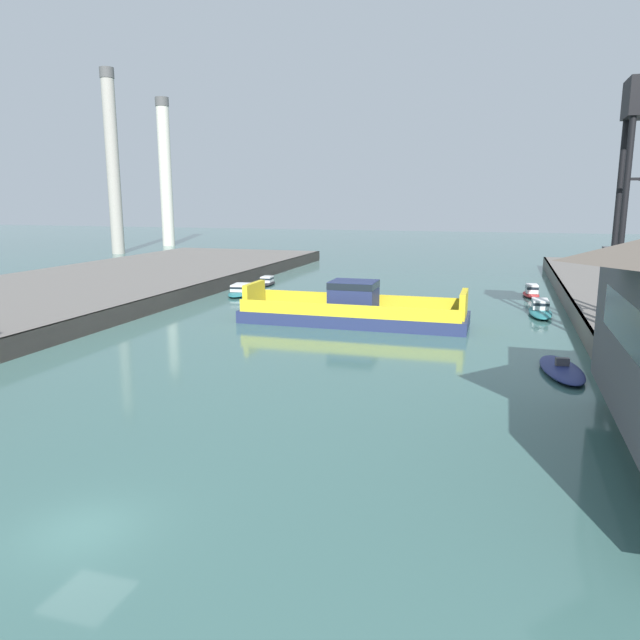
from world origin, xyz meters
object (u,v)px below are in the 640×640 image
(moored_boat_mid_left, at_px, (540,309))
(moored_boat_far_right, at_px, (562,369))
(smokestack_distant_a, at_px, (165,169))
(smokestack_distant_b, at_px, (112,158))
(moored_boat_mid_right, at_px, (266,282))
(moored_boat_near_right, at_px, (531,292))
(chain_ferry, at_px, (353,310))
(moored_boat_near_left, at_px, (243,290))

(moored_boat_mid_left, bearing_deg, moored_boat_far_right, -89.14)
(smokestack_distant_a, distance_m, smokestack_distant_b, 22.41)
(moored_boat_mid_left, xyz_separation_m, moored_boat_mid_right, (-33.13, 11.53, -0.14))
(smokestack_distant_a, xyz_separation_m, smokestack_distant_b, (1.62, -22.33, 1.03))
(moored_boat_mid_right, bearing_deg, moored_boat_far_right, -43.98)
(moored_boat_near_right, distance_m, smokestack_distant_a, 100.26)
(smokestack_distant_b, bearing_deg, moored_boat_mid_right, -36.17)
(chain_ferry, distance_m, moored_boat_far_right, 20.39)
(chain_ferry, relative_size, moored_boat_near_left, 2.51)
(chain_ferry, distance_m, smokestack_distant_a, 102.21)
(chain_ferry, xyz_separation_m, moored_boat_near_right, (15.95, 20.59, -0.60))
(moored_boat_mid_left, xyz_separation_m, moored_boat_far_right, (0.31, -20.75, -0.27))
(moored_boat_mid_left, bearing_deg, moored_boat_mid_right, 160.81)
(moored_boat_near_right, relative_size, moored_boat_mid_left, 0.71)
(moored_boat_near_right, bearing_deg, chain_ferry, -127.77)
(chain_ferry, relative_size, smokestack_distant_b, 0.56)
(moored_boat_near_right, xyz_separation_m, moored_boat_mid_right, (-32.74, -0.03, -0.14))
(moored_boat_near_right, height_order, smokestack_distant_a, smokestack_distant_a)
(smokestack_distant_b, bearing_deg, chain_ferry, -40.75)
(moored_boat_near_right, height_order, moored_boat_mid_left, moored_boat_mid_left)
(smokestack_distant_a, bearing_deg, chain_ferry, -49.81)
(chain_ferry, bearing_deg, moored_boat_mid_left, 28.89)
(moored_boat_near_left, bearing_deg, moored_boat_far_right, -36.05)
(moored_boat_mid_right, xyz_separation_m, moored_boat_far_right, (33.44, -32.28, -0.13))
(chain_ferry, distance_m, moored_boat_near_left, 20.69)
(moored_boat_near_left, distance_m, moored_boat_mid_right, 8.12)
(moored_boat_mid_left, distance_m, smokestack_distant_a, 107.49)
(moored_boat_mid_right, height_order, moored_boat_far_right, moored_boat_mid_right)
(moored_boat_near_left, xyz_separation_m, moored_boat_far_right, (33.19, -24.16, -0.19))
(moored_boat_near_left, xyz_separation_m, moored_boat_mid_right, (-0.26, 8.12, -0.06))
(chain_ferry, bearing_deg, moored_boat_near_right, 52.23)
(moored_boat_mid_right, bearing_deg, chain_ferry, -50.77)
(moored_boat_far_right, relative_size, smokestack_distant_a, 0.21)
(smokestack_distant_a, bearing_deg, smokestack_distant_b, -85.85)
(moored_boat_near_left, relative_size, smokestack_distant_b, 0.22)
(chain_ferry, xyz_separation_m, moored_boat_far_right, (16.66, -11.72, -0.87))
(moored_boat_near_left, bearing_deg, moored_boat_mid_left, -5.93)
(moored_boat_near_right, height_order, smokestack_distant_b, smokestack_distant_b)
(moored_boat_near_left, distance_m, moored_boat_near_right, 33.49)
(chain_ferry, relative_size, moored_boat_near_right, 3.94)
(moored_boat_near_right, relative_size, moored_boat_far_right, 0.71)
(moored_boat_near_left, bearing_deg, chain_ferry, -36.96)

